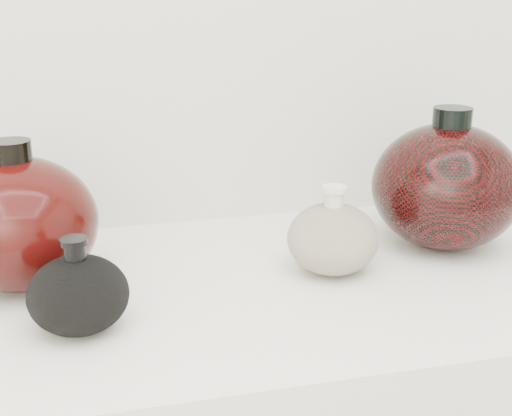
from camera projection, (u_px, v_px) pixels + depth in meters
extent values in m
cube|color=silver|center=(263.00, 290.00, 0.92)|extent=(1.20, 0.50, 0.03)
ellipsoid|color=black|center=(78.00, 295.00, 0.77)|extent=(0.12, 0.12, 0.09)
cylinder|color=black|center=(75.00, 253.00, 0.76)|extent=(0.03, 0.03, 0.03)
cylinder|color=black|center=(74.00, 241.00, 0.75)|extent=(0.03, 0.03, 0.01)
ellipsoid|color=#BDB190|center=(333.00, 239.00, 0.93)|extent=(0.14, 0.14, 0.09)
cylinder|color=beige|center=(334.00, 200.00, 0.91)|extent=(0.03, 0.03, 0.03)
cylinder|color=beige|center=(334.00, 189.00, 0.91)|extent=(0.04, 0.04, 0.01)
ellipsoid|color=black|center=(18.00, 223.00, 0.88)|extent=(0.23, 0.23, 0.17)
cylinder|color=black|center=(11.00, 153.00, 0.85)|extent=(0.06, 0.06, 0.03)
ellipsoid|color=black|center=(446.00, 187.00, 1.00)|extent=(0.27, 0.27, 0.18)
cylinder|color=black|center=(452.00, 120.00, 0.97)|extent=(0.07, 0.07, 0.03)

